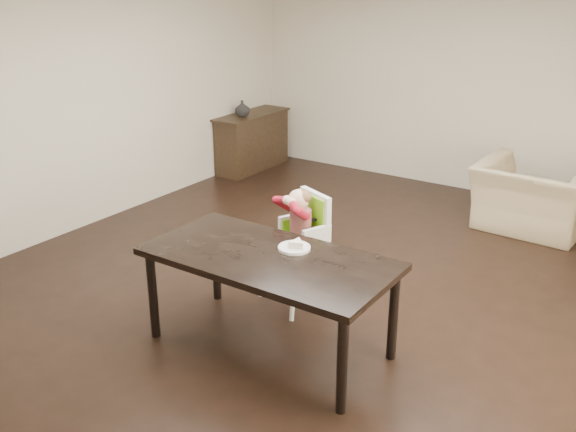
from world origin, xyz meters
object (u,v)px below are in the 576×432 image
dining_table (269,266)px  high_chair (303,223)px  sideboard (252,141)px  armchair (534,186)px

dining_table → high_chair: (-0.20, 0.75, 0.04)m
high_chair → sideboard: 3.97m
sideboard → dining_table: bearing=-51.5°
dining_table → armchair: 3.62m
high_chair → sideboard: (-2.70, 2.90, -0.31)m
dining_table → armchair: bearing=74.2°
armchair → sideboard: 3.89m
high_chair → dining_table: bearing=-52.1°
dining_table → armchair: size_ratio=1.60×
high_chair → armchair: 2.98m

